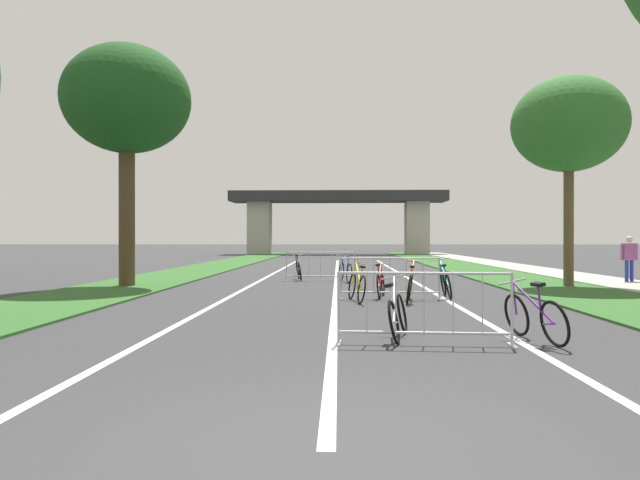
{
  "coord_description": "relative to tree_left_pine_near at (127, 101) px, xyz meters",
  "views": [
    {
      "loc": [
        0.09,
        -4.17,
        1.53
      ],
      "look_at": [
        -0.85,
        24.97,
        1.46
      ],
      "focal_mm": 32.93,
      "sensor_mm": 36.0,
      "label": 1
    }
  ],
  "objects": [
    {
      "name": "ground_plane",
      "position": [
        6.58,
        -14.05,
        -5.84
      ],
      "size": [
        300.0,
        300.0,
        0.0
      ],
      "primitive_type": "plane",
      "color": "#333335"
    },
    {
      "name": "grass_verge_left",
      "position": [
        -0.02,
        11.91,
        -5.82
      ],
      "size": [
        3.16,
        63.46,
        0.05
      ],
      "primitive_type": "cube",
      "color": "#2D5B26",
      "rests_on": "ground"
    },
    {
      "name": "grass_verge_right",
      "position": [
        13.17,
        11.91,
        -5.82
      ],
      "size": [
        3.16,
        63.46,
        0.05
      ],
      "primitive_type": "cube",
      "color": "#2D5B26",
      "rests_on": "ground"
    },
    {
      "name": "sidewalk_path_right",
      "position": [
        15.93,
        11.91,
        -5.8
      ],
      "size": [
        2.36,
        63.46,
        0.08
      ],
      "primitive_type": "cube",
      "color": "#9E9B93",
      "rests_on": "ground"
    },
    {
      "name": "lane_stripe_center",
      "position": [
        6.58,
        4.31,
        -5.84
      ],
      "size": [
        0.14,
        36.71,
        0.01
      ],
      "primitive_type": "cube",
      "color": "silver",
      "rests_on": "ground"
    },
    {
      "name": "lane_stripe_right_lane",
      "position": [
        9.34,
        4.31,
        -5.84
      ],
      "size": [
        0.14,
        36.71,
        0.01
      ],
      "primitive_type": "cube",
      "color": "silver",
      "rests_on": "ground"
    },
    {
      "name": "lane_stripe_left_lane",
      "position": [
        3.82,
        4.31,
        -5.84
      ],
      "size": [
        0.14,
        36.71,
        0.01
      ],
      "primitive_type": "cube",
      "color": "silver",
      "rests_on": "ground"
    },
    {
      "name": "overpass_bridge",
      "position": [
        6.58,
        38.4,
        -1.46
      ],
      "size": [
        20.66,
        4.09,
        6.05
      ],
      "color": "#2D2D30",
      "rests_on": "ground"
    },
    {
      "name": "tree_left_pine_near",
      "position": [
        0.0,
        0.0,
        0.0
      ],
      "size": [
        3.98,
        3.98,
        7.61
      ],
      "color": "#4C3823",
      "rests_on": "ground"
    },
    {
      "name": "tree_right_oak_mid",
      "position": [
        13.85,
        0.34,
        -0.77
      ],
      "size": [
        3.5,
        3.5,
        6.59
      ],
      "color": "brown",
      "rests_on": "ground"
    },
    {
      "name": "crowd_barrier_nearest",
      "position": [
        7.88,
        -9.83,
        -5.32
      ],
      "size": [
        2.53,
        0.58,
        1.05
      ],
      "rotation": [
        0.0,
        0.0,
        -0.06
      ],
      "color": "#ADADB2",
      "rests_on": "ground"
    },
    {
      "name": "crowd_barrier_second",
      "position": [
        7.95,
        -3.51,
        -5.32
      ],
      "size": [
        2.51,
        0.47,
        1.05
      ],
      "rotation": [
        0.0,
        0.0,
        -0.01
      ],
      "color": "#ADADB2",
      "rests_on": "ground"
    },
    {
      "name": "crowd_barrier_third",
      "position": [
        6.01,
        2.82,
        -5.32
      ],
      "size": [
        2.51,
        0.47,
        1.05
      ],
      "rotation": [
        0.0,
        0.0,
        0.01
      ],
      "color": "#ADADB2",
      "rests_on": "ground"
    },
    {
      "name": "bicycle_purple_0",
      "position": [
        9.55,
        -9.48,
        -5.47
      ],
      "size": [
        0.71,
        1.66,
        0.92
      ],
      "rotation": [
        0.0,
        0.0,
        0.24
      ],
      "color": "black",
      "rests_on": "ground"
    },
    {
      "name": "bicycle_blue_1",
      "position": [
        6.9,
        2.33,
        -5.46
      ],
      "size": [
        0.58,
        1.72,
        0.95
      ],
      "rotation": [
        0.0,
        0.0,
        0.24
      ],
      "color": "black",
      "rests_on": "ground"
    },
    {
      "name": "bicycle_teal_2",
      "position": [
        9.42,
        -2.99,
        -5.47
      ],
      "size": [
        0.51,
        1.69,
        1.02
      ],
      "rotation": [
        0.0,
        0.0,
        -0.04
      ],
      "color": "black",
      "rests_on": "ground"
    },
    {
      "name": "bicycle_orange_3",
      "position": [
        8.38,
        -4.07,
        -5.46
      ],
      "size": [
        0.59,
        1.76,
        1.02
      ],
      "rotation": [
        0.0,
        0.0,
        -0.16
      ],
      "color": "black",
      "rests_on": "ground"
    },
    {
      "name": "bicycle_yellow_4",
      "position": [
        7.11,
        -4.05,
        -5.46
      ],
      "size": [
        0.45,
        1.76,
        0.96
      ],
      "rotation": [
        0.0,
        0.0,
        0.18
      ],
      "color": "black",
      "rests_on": "ground"
    },
    {
      "name": "bicycle_black_5",
      "position": [
        5.18,
        3.39,
        -5.46
      ],
      "size": [
        0.61,
        1.75,
        0.94
      ],
      "rotation": [
        0.0,
        0.0,
        0.15
      ],
      "color": "black",
      "rests_on": "ground"
    },
    {
      "name": "bicycle_red_6",
      "position": [
        7.75,
        -2.98,
        -5.48
      ],
      "size": [
        0.45,
        1.63,
        0.88
      ],
      "rotation": [
        0.0,
        0.0,
        -0.17
      ],
      "color": "black",
      "rests_on": "ground"
    },
    {
      "name": "bicycle_white_7",
      "position": [
        7.56,
        -9.27,
        -5.48
      ],
      "size": [
        0.53,
        1.65,
        0.96
      ],
      "rotation": [
        0.0,
        0.0,
        -0.22
      ],
      "color": "black",
      "rests_on": "ground"
    },
    {
      "name": "pedestrian_with_backpack",
      "position": [
        16.47,
        1.88,
        -4.86
      ],
      "size": [
        0.59,
        0.3,
        1.61
      ],
      "rotation": [
        0.0,
        0.0,
        3.22
      ],
      "color": "navy",
      "rests_on": "ground"
    }
  ]
}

